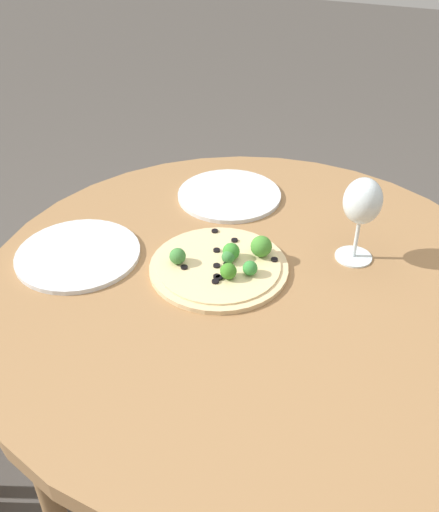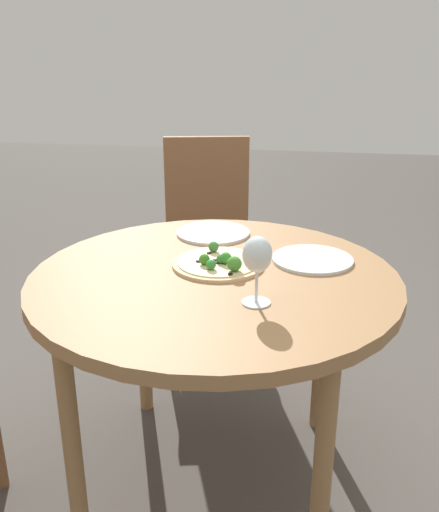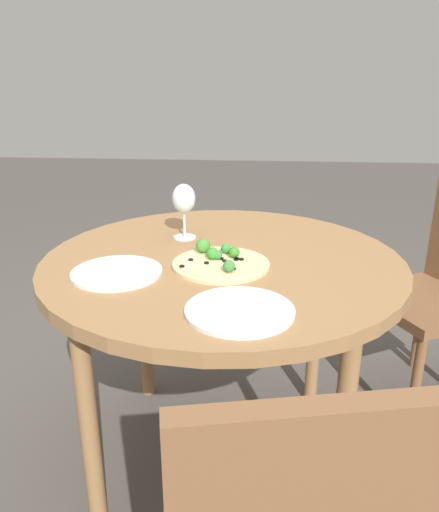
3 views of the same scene
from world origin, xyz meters
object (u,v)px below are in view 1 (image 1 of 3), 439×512
object	(u,v)px
pizza	(222,263)
plate_near	(78,254)
wine_glass	(362,204)
plate_far	(229,195)

from	to	relation	value
pizza	plate_near	bearing A→B (deg)	-76.16
pizza	wine_glass	world-z (taller)	wine_glass
pizza	wine_glass	distance (m)	0.30
wine_glass	plate_far	world-z (taller)	wine_glass
wine_glass	plate_near	world-z (taller)	wine_glass
wine_glass	plate_far	xyz separation A→B (m)	(-0.14, -0.33, -0.12)
plate_near	pizza	bearing A→B (deg)	103.84
plate_near	plate_far	world-z (taller)	same
pizza	plate_near	world-z (taller)	pizza
plate_near	plate_far	xyz separation A→B (m)	(-0.34, 0.20, 0.00)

